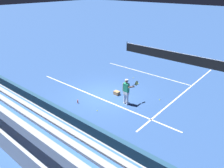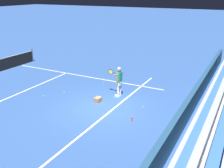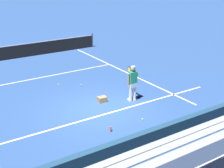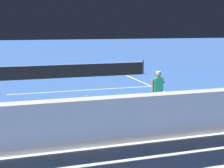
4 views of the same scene
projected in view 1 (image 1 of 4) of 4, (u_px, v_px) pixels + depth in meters
ground_plane at (104, 95)px, 15.22m from camera, size 160.00×160.00×0.00m
court_baseline_white at (99, 98)px, 14.87m from camera, size 12.00×0.10×0.01m
court_sideline_white at (184, 92)px, 15.59m from camera, size 0.10×12.00×0.01m
court_service_line_white at (146, 73)px, 19.05m from camera, size 8.22×0.10×0.01m
back_wall_sponsor_board at (54, 113)px, 12.10m from camera, size 25.90×0.25×1.10m
bleacher_stand at (22, 125)px, 10.76m from camera, size 24.61×2.40×2.95m
tennis_player at (126, 91)px, 13.74m from camera, size 0.61×0.98×1.71m
ball_box_cardboard at (117, 93)px, 15.26m from camera, size 0.42×0.33×0.26m
tennis_ball_near_player at (97, 111)px, 13.30m from camera, size 0.07×0.07×0.07m
tennis_ball_far_right at (133, 78)px, 17.99m from camera, size 0.07×0.07×0.07m
tennis_ball_stray_back at (138, 84)px, 16.90m from camera, size 0.07×0.07×0.07m
tennis_ball_on_baseline at (160, 100)px, 14.57m from camera, size 0.07×0.07×0.07m
water_bottle at (78, 102)px, 14.16m from camera, size 0.07×0.07×0.22m
tennis_net at (171, 56)px, 22.08m from camera, size 11.09×0.09×1.07m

